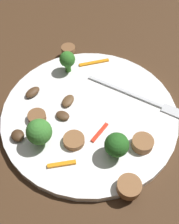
{
  "coord_description": "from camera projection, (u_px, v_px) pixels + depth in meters",
  "views": [
    {
      "loc": [
        0.14,
        -0.24,
        0.39
      ],
      "look_at": [
        0.0,
        0.0,
        0.01
      ],
      "focal_mm": 43.84,
      "sensor_mm": 36.0,
      "label": 1
    }
  ],
  "objects": [
    {
      "name": "sausage_slice_2",
      "position": [
        74.0,
        140.0,
        0.43
      ],
      "size": [
        0.04,
        0.04,
        0.01
      ],
      "primitive_type": "cylinder",
      "rotation": [
        0.0,
        0.0,
        1.48
      ],
      "color": "brown",
      "rests_on": "plate"
    },
    {
      "name": "mushroom_1",
      "position": [
        63.0,
        116.0,
        0.46
      ],
      "size": [
        0.02,
        0.02,
        0.01
      ],
      "primitive_type": "ellipsoid",
      "rotation": [
        0.0,
        0.0,
        0.04
      ],
      "color": "#4C331E",
      "rests_on": "plate"
    },
    {
      "name": "broccoli_floret_0",
      "position": [
        39.0,
        132.0,
        0.41
      ],
      "size": [
        0.04,
        0.04,
        0.05
      ],
      "color": "#408630",
      "rests_on": "plate"
    },
    {
      "name": "ground_plane",
      "position": [
        89.0,
        117.0,
        0.48
      ],
      "size": [
        1.4,
        1.4,
        0.0
      ],
      "primitive_type": "plane",
      "color": "#422B19"
    },
    {
      "name": "broccoli_floret_2",
      "position": [
        67.0,
        60.0,
        0.5
      ],
      "size": [
        0.03,
        0.03,
        0.04
      ],
      "color": "#347525",
      "rests_on": "plate"
    },
    {
      "name": "sausage_slice_1",
      "position": [
        129.0,
        187.0,
        0.38
      ],
      "size": [
        0.05,
        0.05,
        0.02
      ],
      "primitive_type": "cylinder",
      "rotation": [
        0.0,
        0.0,
        0.75
      ],
      "color": "brown",
      "rests_on": "plate"
    },
    {
      "name": "pepper_strip_0",
      "position": [
        62.0,
        164.0,
        0.4
      ],
      "size": [
        0.04,
        0.03,
        0.0
      ],
      "primitive_type": "cube",
      "rotation": [
        0.0,
        0.0,
        0.68
      ],
      "color": "orange",
      "rests_on": "plate"
    },
    {
      "name": "pepper_strip_1",
      "position": [
        94.0,
        63.0,
        0.54
      ],
      "size": [
        0.05,
        0.05,
        0.0
      ],
      "primitive_type": "cube",
      "rotation": [
        0.0,
        0.0,
        0.77
      ],
      "color": "orange",
      "rests_on": "plate"
    },
    {
      "name": "sausage_slice_4",
      "position": [
        37.0,
        117.0,
        0.45
      ],
      "size": [
        0.04,
        0.04,
        0.01
      ],
      "primitive_type": "cylinder",
      "rotation": [
        0.0,
        0.0,
        2.15
      ],
      "color": "brown",
      "rests_on": "plate"
    },
    {
      "name": "mushroom_3",
      "position": [
        18.0,
        136.0,
        0.43
      ],
      "size": [
        0.03,
        0.03,
        0.01
      ],
      "primitive_type": "ellipsoid",
      "rotation": [
        0.0,
        0.0,
        2.69
      ],
      "color": "#422B19",
      "rests_on": "plate"
    },
    {
      "name": "plate",
      "position": [
        89.0,
        114.0,
        0.47
      ],
      "size": [
        0.3,
        0.3,
        0.01
      ],
      "primitive_type": "cylinder",
      "color": "white",
      "rests_on": "ground_plane"
    },
    {
      "name": "sausage_slice_0",
      "position": [
        68.0,
        49.0,
        0.55
      ],
      "size": [
        0.03,
        0.03,
        0.01
      ],
      "primitive_type": "cylinder",
      "rotation": [
        0.0,
        0.0,
        1.61
      ],
      "color": "brown",
      "rests_on": "plate"
    },
    {
      "name": "pepper_strip_2",
      "position": [
        100.0,
        132.0,
        0.44
      ],
      "size": [
        0.01,
        0.04,
        0.0
      ],
      "primitive_type": "cube",
      "rotation": [
        0.0,
        0.0,
        1.45
      ],
      "color": "red",
      "rests_on": "plate"
    },
    {
      "name": "mushroom_0",
      "position": [
        33.0,
        92.0,
        0.49
      ],
      "size": [
        0.02,
        0.03,
        0.01
      ],
      "primitive_type": "ellipsoid",
      "rotation": [
        0.0,
        0.0,
        4.5
      ],
      "color": "#4C331E",
      "rests_on": "plate"
    },
    {
      "name": "sausage_slice_3",
      "position": [
        142.0,
        143.0,
        0.42
      ],
      "size": [
        0.05,
        0.05,
        0.01
      ],
      "primitive_type": "cylinder",
      "rotation": [
        0.0,
        0.0,
        0.54
      ],
      "color": "brown",
      "rests_on": "plate"
    },
    {
      "name": "mushroom_2",
      "position": [
        68.0,
        101.0,
        0.47
      ],
      "size": [
        0.02,
        0.03,
        0.01
      ],
      "primitive_type": "ellipsoid",
      "rotation": [
        0.0,
        0.0,
        1.64
      ],
      "color": "brown",
      "rests_on": "plate"
    },
    {
      "name": "fork",
      "position": [
        141.0,
        98.0,
        0.48
      ],
      "size": [
        0.18,
        0.02,
        0.0
      ],
      "rotation": [
        0.0,
        0.0,
        0.0
      ],
      "color": "silver",
      "rests_on": "plate"
    },
    {
      "name": "broccoli_floret_1",
      "position": [
        117.0,
        145.0,
        0.39
      ],
      "size": [
        0.04,
        0.04,
        0.05
      ],
      "color": "#296420",
      "rests_on": "plate"
    }
  ]
}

